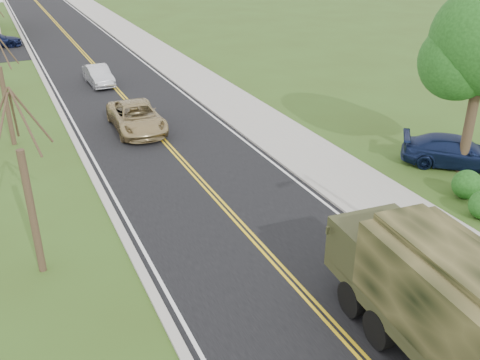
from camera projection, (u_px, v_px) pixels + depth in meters
road at (87, 57)px, 44.40m from camera, size 8.00×120.00×0.01m
curb_right at (136, 52)px, 45.95m from camera, size 0.30×120.00×0.12m
sidewalk_right at (156, 50)px, 46.62m from camera, size 3.20×120.00×0.10m
curb_left at (35, 62)px, 42.80m from camera, size 0.30×120.00×0.10m
bare_tree_a at (29, 198)px, 16.11m from camera, size 1.93×2.26×6.08m
bare_tree_b at (5, 97)px, 25.97m from camera, size 1.83×2.14×5.73m
military_truck at (439, 295)px, 13.03m from camera, size 2.84×6.89×3.36m
suv_champagne at (136, 117)px, 28.56m from camera, size 2.57×5.33×1.46m
sedan_silver at (99, 75)px, 36.68m from camera, size 1.53×4.00×1.30m
pickup_navy at (456, 151)px, 24.38m from camera, size 4.92×4.55×1.39m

